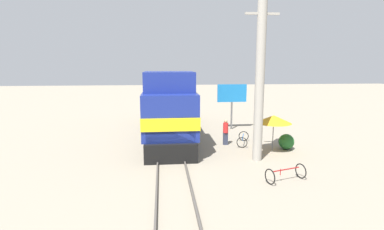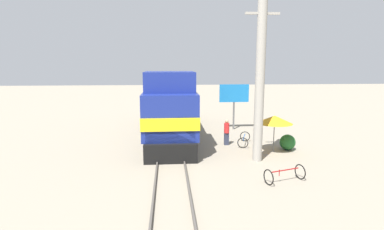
# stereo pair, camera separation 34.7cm
# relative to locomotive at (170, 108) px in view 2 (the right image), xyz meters

# --- Properties ---
(ground_plane) EXTENTS (120.00, 120.00, 0.00)m
(ground_plane) POSITION_rel_locomotive_xyz_m (0.00, -3.98, -1.99)
(ground_plane) COLOR gray
(rail_near) EXTENTS (0.08, 34.52, 0.15)m
(rail_near) POSITION_rel_locomotive_xyz_m (-0.72, -3.98, -1.91)
(rail_near) COLOR #4C4742
(rail_near) RESTS_ON ground_plane
(rail_far) EXTENTS (0.08, 34.52, 0.15)m
(rail_far) POSITION_rel_locomotive_xyz_m (0.72, -3.98, -1.91)
(rail_far) COLOR #4C4742
(rail_far) RESTS_ON ground_plane
(locomotive) EXTENTS (3.15, 14.67, 4.79)m
(locomotive) POSITION_rel_locomotive_xyz_m (0.00, 0.00, 0.00)
(locomotive) COLOR black
(locomotive) RESTS_ON ground_plane
(utility_pole) EXTENTS (1.80, 0.50, 8.82)m
(utility_pole) POSITION_rel_locomotive_xyz_m (4.73, -6.58, 2.46)
(utility_pole) COLOR #9E998E
(utility_pole) RESTS_ON ground_plane
(vendor_umbrella) EXTENTS (2.10, 2.10, 2.24)m
(vendor_umbrella) POSITION_rel_locomotive_xyz_m (6.15, -5.14, 0.01)
(vendor_umbrella) COLOR #4C4C4C
(vendor_umbrella) RESTS_ON ground_plane
(billboard_sign) EXTENTS (2.37, 0.12, 3.65)m
(billboard_sign) POSITION_rel_locomotive_xyz_m (5.17, 1.49, 0.76)
(billboard_sign) COLOR #595959
(billboard_sign) RESTS_ON ground_plane
(shrub_cluster) EXTENTS (0.96, 0.96, 0.96)m
(shrub_cluster) POSITION_rel_locomotive_xyz_m (7.20, -4.68, -1.51)
(shrub_cluster) COLOR #236028
(shrub_cluster) RESTS_ON ground_plane
(person_bystander) EXTENTS (0.34, 0.34, 1.69)m
(person_bystander) POSITION_rel_locomotive_xyz_m (3.67, -3.24, -1.07)
(person_bystander) COLOR #2D3347
(person_bystander) RESTS_ON ground_plane
(bicycle) EXTENTS (1.23, 1.94, 0.68)m
(bicycle) POSITION_rel_locomotive_xyz_m (4.84, -3.25, -1.63)
(bicycle) COLOR black
(bicycle) RESTS_ON ground_plane
(bicycle_spare) EXTENTS (1.93, 1.22, 0.70)m
(bicycle_spare) POSITION_rel_locomotive_xyz_m (5.06, -9.67, -1.63)
(bicycle_spare) COLOR black
(bicycle_spare) RESTS_ON ground_plane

